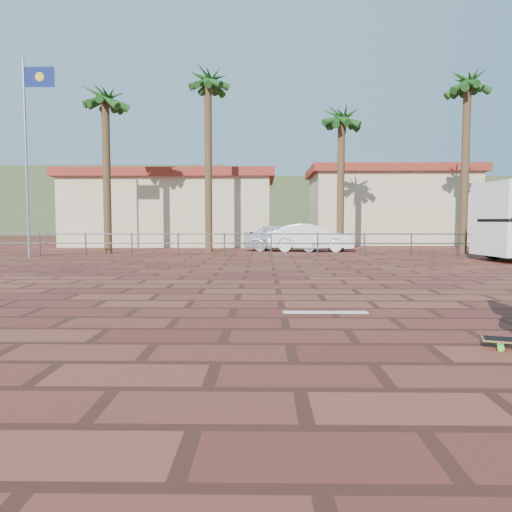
{
  "coord_description": "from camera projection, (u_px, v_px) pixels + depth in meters",
  "views": [
    {
      "loc": [
        -0.33,
        -9.39,
        1.52
      ],
      "look_at": [
        -0.48,
        0.73,
        0.8
      ],
      "focal_mm": 35.0,
      "sensor_mm": 36.0,
      "label": 1
    }
  ],
  "objects": [
    {
      "name": "car_white",
      "position": [
        310.0,
        237.0,
        24.74
      ],
      "size": [
        4.23,
        1.59,
        1.38
      ],
      "primitive_type": "imported",
      "rotation": [
        0.0,
        0.0,
        1.54
      ],
      "color": "white",
      "rests_on": "ground"
    },
    {
      "name": "street_sign",
      "position": [
        490.0,
        224.0,
        21.2
      ],
      "size": [
        0.38,
        0.2,
        1.96
      ],
      "rotation": [
        0.0,
        0.0,
        -0.43
      ],
      "color": "gray",
      "rests_on": "ground"
    },
    {
      "name": "flagpole",
      "position": [
        29.0,
        144.0,
        20.25
      ],
      "size": [
        1.3,
        0.1,
        8.0
      ],
      "color": "gray",
      "rests_on": "ground"
    },
    {
      "name": "palm_center",
      "position": [
        341.0,
        122.0,
        24.42
      ],
      "size": [
        2.4,
        2.4,
        7.75
      ],
      "color": "brown",
      "rests_on": "ground"
    },
    {
      "name": "building_west",
      "position": [
        173.0,
        209.0,
        31.34
      ],
      "size": [
        12.6,
        7.6,
        4.5
      ],
      "color": "beige",
      "rests_on": "ground"
    },
    {
      "name": "ground",
      "position": [
        281.0,
        301.0,
        9.47
      ],
      "size": [
        120.0,
        120.0,
        0.0
      ],
      "primitive_type": "plane",
      "color": "brown",
      "rests_on": "ground"
    },
    {
      "name": "guardrail",
      "position": [
        271.0,
        240.0,
        21.39
      ],
      "size": [
        24.06,
        0.06,
        1.0
      ],
      "color": "#47494F",
      "rests_on": "ground"
    },
    {
      "name": "hill_back",
      "position": [
        98.0,
        202.0,
        65.36
      ],
      "size": [
        35.0,
        14.0,
        8.0
      ],
      "primitive_type": "cube",
      "color": "#384C28",
      "rests_on": "ground"
    },
    {
      "name": "building_east",
      "position": [
        389.0,
        205.0,
        33.11
      ],
      "size": [
        10.6,
        6.6,
        5.0
      ],
      "color": "beige",
      "rests_on": "ground"
    },
    {
      "name": "paint_stripe",
      "position": [
        325.0,
        312.0,
        8.26
      ],
      "size": [
        1.4,
        0.22,
        0.01
      ],
      "primitive_type": "cube",
      "color": "white",
      "rests_on": "ground"
    },
    {
      "name": "palm_far_left",
      "position": [
        105.0,
        103.0,
        22.56
      ],
      "size": [
        2.4,
        2.4,
        8.25
      ],
      "color": "brown",
      "rests_on": "ground"
    },
    {
      "name": "hill_front",
      "position": [
        266.0,
        208.0,
        59.12
      ],
      "size": [
        70.0,
        18.0,
        6.0
      ],
      "primitive_type": "cube",
      "color": "#384C28",
      "rests_on": "ground"
    },
    {
      "name": "palm_right",
      "position": [
        468.0,
        88.0,
        22.76
      ],
      "size": [
        2.4,
        2.4,
        9.05
      ],
      "color": "brown",
      "rests_on": "ground"
    },
    {
      "name": "car_silver",
      "position": [
        285.0,
        237.0,
        25.09
      ],
      "size": [
        4.29,
        2.4,
        1.38
      ],
      "primitive_type": "imported",
      "rotation": [
        0.0,
        0.0,
        1.37
      ],
      "color": "silver",
      "rests_on": "ground"
    },
    {
      "name": "palm_left",
      "position": [
        208.0,
        86.0,
        23.91
      ],
      "size": [
        2.4,
        2.4,
        9.45
      ],
      "color": "brown",
      "rests_on": "ground"
    }
  ]
}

